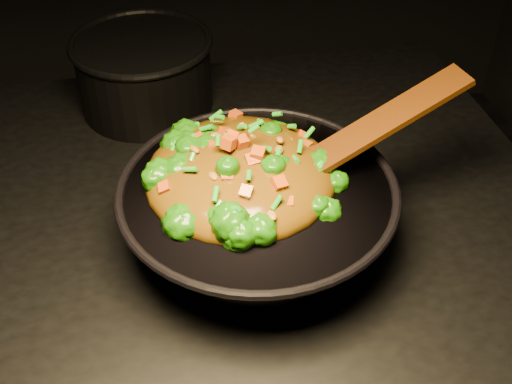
{
  "coord_description": "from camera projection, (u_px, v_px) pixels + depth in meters",
  "views": [
    {
      "loc": [
        -0.03,
        -0.71,
        1.57
      ],
      "look_at": [
        0.11,
        -0.07,
        0.99
      ],
      "focal_mm": 45.0,
      "sensor_mm": 36.0,
      "label": 1
    }
  ],
  "objects": [
    {
      "name": "stir_fry",
      "position": [
        240.0,
        152.0,
        0.85
      ],
      "size": [
        0.33,
        0.33,
        0.09
      ],
      "primitive_type": null,
      "rotation": [
        0.0,
        0.0,
        0.28
      ],
      "color": "#1B5C06",
      "rests_on": "wok"
    },
    {
      "name": "wok",
      "position": [
        258.0,
        217.0,
        0.9
      ],
      "size": [
        0.41,
        0.41,
        0.1
      ],
      "primitive_type": null,
      "rotation": [
        0.0,
        0.0,
        -0.1
      ],
      "color": "black",
      "rests_on": "stovetop"
    },
    {
      "name": "back_pot",
      "position": [
        145.0,
        73.0,
        1.16
      ],
      "size": [
        0.25,
        0.25,
        0.14
      ],
      "primitive_type": "cylinder",
      "rotation": [
        0.0,
        0.0,
        -0.05
      ],
      "color": "black",
      "rests_on": "stovetop"
    },
    {
      "name": "stovetop",
      "position": [
        192.0,
        384.0,
        1.27
      ],
      "size": [
        1.2,
        0.9,
        0.9
      ],
      "primitive_type": "cube",
      "color": "black",
      "rests_on": "ground"
    },
    {
      "name": "spatula",
      "position": [
        363.0,
        134.0,
        0.87
      ],
      "size": [
        0.31,
        0.1,
        0.13
      ],
      "primitive_type": "cube",
      "rotation": [
        0.0,
        -0.38,
        0.17
      ],
      "color": "#3E0F05",
      "rests_on": "wok"
    }
  ]
}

